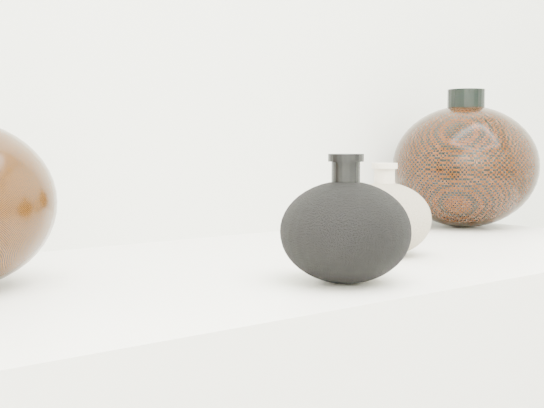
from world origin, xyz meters
TOP-DOWN VIEW (x-y plane):
  - black_gourd_vase at (-0.02, 0.79)m, footprint 0.14×0.14m
  - cream_gourd_vase at (0.15, 0.90)m, footprint 0.12×0.12m
  - right_round_pot at (0.51, 1.05)m, footprint 0.29×0.29m

SIDE VIEW (x-z plane):
  - cream_gourd_vase at x=0.15m, z-range 0.89..1.01m
  - black_gourd_vase at x=-0.02m, z-range 0.89..1.02m
  - right_round_pot at x=0.51m, z-range 0.89..1.12m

